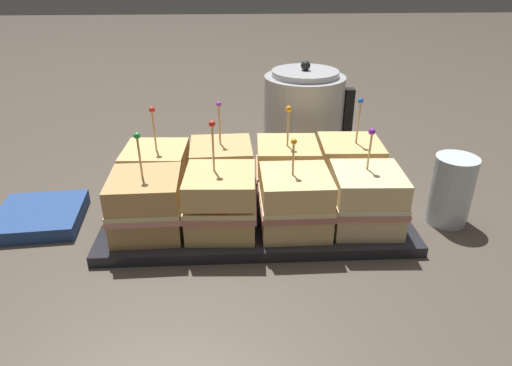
{
  "coord_description": "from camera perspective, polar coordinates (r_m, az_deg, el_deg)",
  "views": [
    {
      "loc": [
        -0.03,
        -0.68,
        0.42
      ],
      "look_at": [
        0.0,
        0.0,
        0.07
      ],
      "focal_mm": 32.0,
      "sensor_mm": 36.0,
      "label": 1
    }
  ],
  "objects": [
    {
      "name": "sandwich_back_far_right",
      "position": [
        0.85,
        11.51,
        1.92
      ],
      "size": [
        0.12,
        0.12,
        0.18
      ],
      "color": "tan",
      "rests_on": "serving_platter"
    },
    {
      "name": "sandwich_front_far_right",
      "position": [
        0.75,
        13.58,
        -1.99
      ],
      "size": [
        0.12,
        0.12,
        0.16
      ],
      "color": "beige",
      "rests_on": "serving_platter"
    },
    {
      "name": "sandwich_back_center_left",
      "position": [
        0.82,
        -4.32,
        1.56
      ],
      "size": [
        0.12,
        0.12,
        0.17
      ],
      "color": "tan",
      "rests_on": "serving_platter"
    },
    {
      "name": "kettle_steel",
      "position": [
        1.01,
        5.96,
        8.25
      ],
      "size": [
        0.19,
        0.17,
        0.22
      ],
      "color": "#B7BABF",
      "rests_on": "ground_plane"
    },
    {
      "name": "sandwich_front_center_left",
      "position": [
        0.72,
        -4.42,
        -2.38
      ],
      "size": [
        0.12,
        0.12,
        0.18
      ],
      "color": "tan",
      "rests_on": "serving_platter"
    },
    {
      "name": "sandwich_back_center_right",
      "position": [
        0.82,
        3.9,
        1.68
      ],
      "size": [
        0.12,
        0.12,
        0.17
      ],
      "color": "tan",
      "rests_on": "serving_platter"
    },
    {
      "name": "napkin_stack",
      "position": [
        0.87,
        -25.41,
        -3.77
      ],
      "size": [
        0.15,
        0.15,
        0.02
      ],
      "color": "navy",
      "rests_on": "ground_plane"
    },
    {
      "name": "serving_platter",
      "position": [
        0.8,
        0.0,
        -3.95
      ],
      "size": [
        0.51,
        0.26,
        0.02
      ],
      "color": "#232328",
      "rests_on": "ground_plane"
    },
    {
      "name": "sandwich_front_center_right",
      "position": [
        0.72,
        4.89,
        -2.36
      ],
      "size": [
        0.11,
        0.11,
        0.15
      ],
      "color": "#DBB77A",
      "rests_on": "serving_platter"
    },
    {
      "name": "ground_plane",
      "position": [
        0.8,
        0.0,
        -4.5
      ],
      "size": [
        6.0,
        6.0,
        0.0
      ],
      "primitive_type": "plane",
      "color": "#4C4238"
    },
    {
      "name": "sandwich_back_far_left",
      "position": [
        0.83,
        -12.28,
        1.2
      ],
      "size": [
        0.12,
        0.12,
        0.17
      ],
      "color": "tan",
      "rests_on": "serving_platter"
    },
    {
      "name": "sandwich_front_far_left",
      "position": [
        0.73,
        -13.51,
        -2.62
      ],
      "size": [
        0.11,
        0.11,
        0.17
      ],
      "color": "tan",
      "rests_on": "serving_platter"
    },
    {
      "name": "drinking_glass",
      "position": [
        0.83,
        23.22,
        -0.83
      ],
      "size": [
        0.07,
        0.07,
        0.12
      ],
      "color": "silver",
      "rests_on": "ground_plane"
    }
  ]
}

